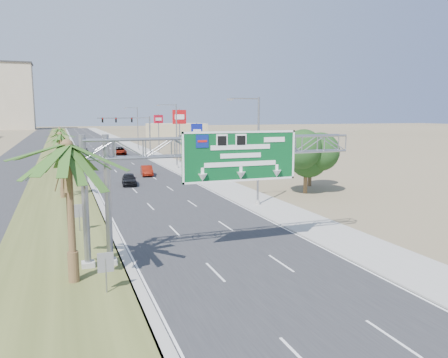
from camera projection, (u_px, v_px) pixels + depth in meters
name	position (u px, v px, depth m)	size (l,w,h in m)	color
ground	(318.00, 324.00, 17.83)	(600.00, 600.00, 0.00)	#8C7A59
road	(97.00, 145.00, 119.69)	(12.00, 300.00, 0.02)	#28282B
sidewalk_right	(129.00, 144.00, 122.63)	(4.00, 300.00, 0.10)	#9E9B93
median_grass	(59.00, 146.00, 116.21)	(7.00, 300.00, 0.12)	#464D22
opposing_road	(30.00, 147.00, 113.78)	(8.00, 300.00, 0.02)	#28282B
sign_gantry	(213.00, 156.00, 25.76)	(16.75, 1.24, 7.50)	gray
palm_near	(67.00, 147.00, 21.02)	(5.70, 5.70, 8.35)	brown
palm_row_b	(61.00, 150.00, 43.44)	(3.99, 3.99, 5.95)	brown
palm_row_c	(60.00, 135.00, 58.14)	(3.99, 3.99, 6.75)	brown
palm_row_d	(60.00, 138.00, 74.99)	(3.99, 3.99, 5.45)	brown
palm_row_e	(60.00, 130.00, 92.48)	(3.99, 3.99, 6.15)	brown
palm_row_f	(60.00, 128.00, 115.69)	(3.99, 3.99, 5.75)	brown
streetlight_near	(256.00, 156.00, 40.04)	(3.27, 0.44, 10.00)	gray
streetlight_mid	(175.00, 138.00, 67.82)	(3.27, 0.44, 10.00)	gray
streetlight_far	(137.00, 130.00, 101.15)	(3.27, 0.44, 10.00)	gray
signal_mast	(140.00, 132.00, 85.55)	(10.28, 0.71, 8.00)	gray
store_building	(230.00, 147.00, 86.29)	(18.00, 10.00, 4.00)	tan
oak_near	(306.00, 151.00, 46.44)	(4.50, 4.50, 6.80)	brown
oak_far	(310.00, 154.00, 51.29)	(3.50, 3.50, 5.60)	brown
median_signback_a	(106.00, 265.00, 20.46)	(0.75, 0.08, 2.08)	gray
median_signback_b	(79.00, 213.00, 31.33)	(0.75, 0.08, 2.08)	gray
tower_distant	(13.00, 97.00, 235.62)	(20.00, 16.00, 35.00)	tan
building_distant_right	(176.00, 130.00, 157.51)	(20.00, 12.00, 5.00)	tan
car_left_lane	(129.00, 179.00, 52.28)	(1.69, 4.20, 1.43)	black
car_mid_lane	(147.00, 171.00, 60.35)	(1.47, 4.21, 1.39)	maroon
car_right_lane	(120.00, 151.00, 91.22)	(2.52, 5.47, 1.52)	gray
car_far	(82.00, 150.00, 93.93)	(2.20, 5.41, 1.57)	black
pole_sign_red_near	(179.00, 120.00, 75.21)	(2.41, 0.49, 9.36)	gray
pole_sign_blue	(197.00, 134.00, 74.74)	(2.01, 0.45, 7.03)	gray
pole_sign_red_far	(158.00, 122.00, 94.06)	(2.15, 1.10, 8.44)	gray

